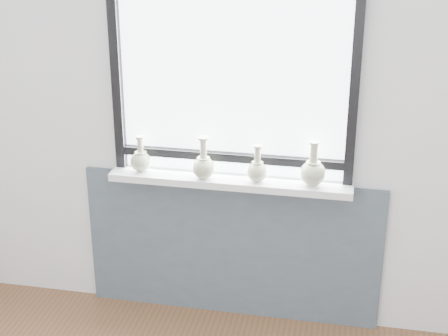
% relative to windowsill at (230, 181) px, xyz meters
% --- Properties ---
extents(back_wall, '(3.60, 0.02, 2.60)m').
position_rel_windowsill_xyz_m(back_wall, '(0.00, 0.10, 0.42)').
color(back_wall, silver).
rests_on(back_wall, ground).
extents(apron_panel, '(1.70, 0.03, 0.86)m').
position_rel_windowsill_xyz_m(apron_panel, '(0.00, 0.07, -0.45)').
color(apron_panel, '#485561').
rests_on(apron_panel, ground).
extents(windowsill, '(1.32, 0.18, 0.04)m').
position_rel_windowsill_xyz_m(windowsill, '(0.00, 0.00, 0.00)').
color(windowsill, silver).
rests_on(windowsill, apron_panel).
extents(window, '(1.30, 0.06, 1.05)m').
position_rel_windowsill_xyz_m(window, '(0.00, 0.06, 0.56)').
color(window, black).
rests_on(window, windowsill).
extents(vase_a, '(0.12, 0.12, 0.20)m').
position_rel_windowsill_xyz_m(vase_a, '(-0.50, -0.00, 0.08)').
color(vase_a, '#ACB594').
rests_on(vase_a, windowsill).
extents(vase_b, '(0.13, 0.13, 0.23)m').
position_rel_windowsill_xyz_m(vase_b, '(-0.14, -0.03, 0.09)').
color(vase_b, '#ACB594').
rests_on(vase_b, windowsill).
extents(vase_c, '(0.11, 0.11, 0.20)m').
position_rel_windowsill_xyz_m(vase_c, '(0.15, -0.02, 0.08)').
color(vase_c, '#ACB594').
rests_on(vase_c, windowsill).
extents(vase_d, '(0.14, 0.14, 0.24)m').
position_rel_windowsill_xyz_m(vase_d, '(0.44, -0.01, 0.10)').
color(vase_d, '#ACB594').
rests_on(vase_d, windowsill).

